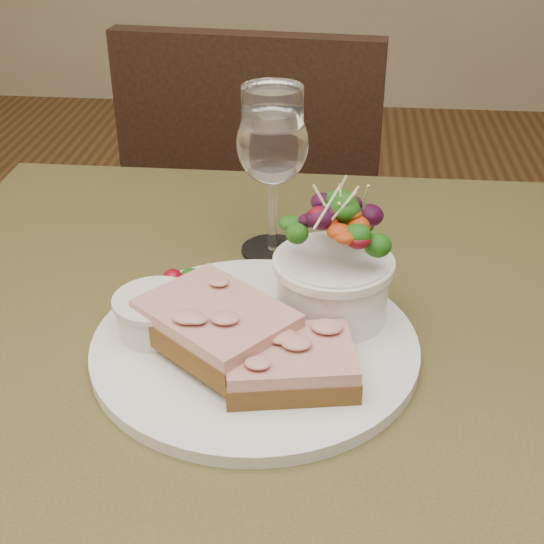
# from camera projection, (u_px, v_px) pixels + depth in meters

# --- Properties ---
(cafe_table) EXTENTS (0.80, 0.80, 0.75)m
(cafe_table) POSITION_uv_depth(u_px,v_px,m) (272.00, 426.00, 0.75)
(cafe_table) COLOR #40381B
(cafe_table) RESTS_ON ground
(chair_far) EXTENTS (0.46, 0.46, 0.90)m
(chair_far) POSITION_uv_depth(u_px,v_px,m) (268.00, 312.00, 1.57)
(chair_far) COLOR black
(chair_far) RESTS_ON ground
(dinner_plate) EXTENTS (0.30, 0.30, 0.01)m
(dinner_plate) POSITION_uv_depth(u_px,v_px,m) (255.00, 345.00, 0.69)
(dinner_plate) COLOR white
(dinner_plate) RESTS_ON cafe_table
(sandwich_front) EXTENTS (0.12, 0.10, 0.03)m
(sandwich_front) POSITION_uv_depth(u_px,v_px,m) (290.00, 363.00, 0.63)
(sandwich_front) COLOR #4A2C13
(sandwich_front) RESTS_ON dinner_plate
(sandwich_back) EXTENTS (0.16, 0.16, 0.03)m
(sandwich_back) POSITION_uv_depth(u_px,v_px,m) (216.00, 324.00, 0.66)
(sandwich_back) COLOR #4A2C13
(sandwich_back) RESTS_ON dinner_plate
(ramekin) EXTENTS (0.07, 0.07, 0.04)m
(ramekin) POSITION_uv_depth(u_px,v_px,m) (156.00, 312.00, 0.69)
(ramekin) COLOR silver
(ramekin) RESTS_ON dinner_plate
(salad_bowl) EXTENTS (0.10, 0.10, 0.13)m
(salad_bowl) POSITION_uv_depth(u_px,v_px,m) (334.00, 260.00, 0.69)
(salad_bowl) COLOR white
(salad_bowl) RESTS_ON dinner_plate
(garnish) EXTENTS (0.05, 0.04, 0.02)m
(garnish) POSITION_uv_depth(u_px,v_px,m) (184.00, 280.00, 0.76)
(garnish) COLOR #123E0B
(garnish) RESTS_ON dinner_plate
(wine_glass) EXTENTS (0.08, 0.08, 0.18)m
(wine_glass) POSITION_uv_depth(u_px,v_px,m) (272.00, 148.00, 0.79)
(wine_glass) COLOR white
(wine_glass) RESTS_ON cafe_table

